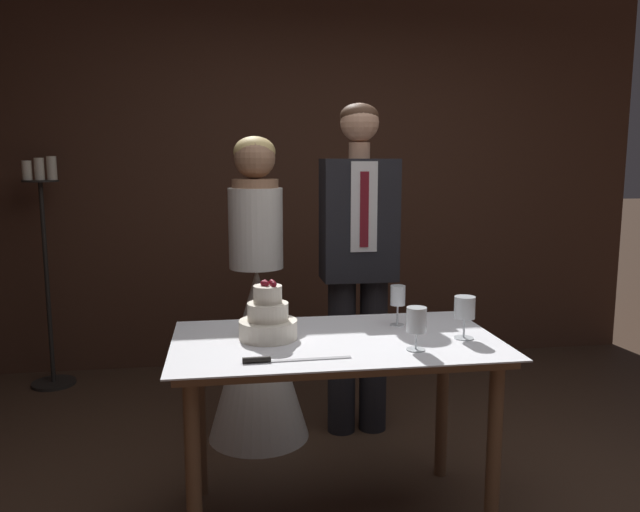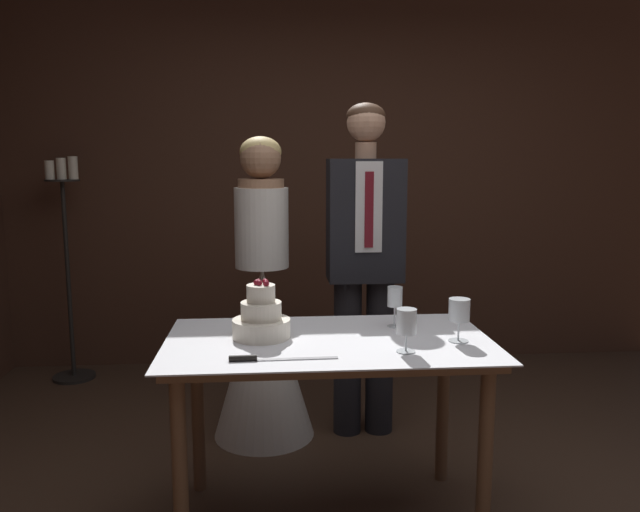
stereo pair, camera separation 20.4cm
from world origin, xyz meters
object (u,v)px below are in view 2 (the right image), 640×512
(tiered_cake, at_px, (261,318))
(wine_glass_middle, at_px, (395,299))
(candle_stand, at_px, (68,267))
(wine_glass_far, at_px, (459,311))
(bride, at_px, (263,329))
(groom, at_px, (365,255))
(cake_knife, at_px, (262,358))
(cake_table, at_px, (328,363))
(wine_glass_near, at_px, (406,324))

(tiered_cake, xyz_separation_m, wine_glass_middle, (0.57, 0.12, 0.04))
(wine_glass_middle, height_order, candle_stand, candle_stand)
(wine_glass_middle, height_order, wine_glass_far, wine_glass_middle)
(wine_glass_middle, xyz_separation_m, wine_glass_far, (0.21, -0.24, -0.00))
(bride, height_order, groom, groom)
(tiered_cake, height_order, bride, bride)
(bride, bearing_deg, tiered_cake, -89.70)
(cake_knife, bearing_deg, bride, 89.32)
(cake_table, relative_size, candle_stand, 0.86)
(bride, bearing_deg, wine_glass_far, -49.16)
(wine_glass_near, relative_size, wine_glass_middle, 0.94)
(bride, xyz_separation_m, groom, (0.54, -0.00, 0.39))
(cake_knife, relative_size, wine_glass_near, 2.38)
(bride, bearing_deg, cake_knife, -89.49)
(cake_table, bearing_deg, groom, 71.99)
(wine_glass_near, distance_m, wine_glass_middle, 0.36)
(cake_table, distance_m, wine_glass_middle, 0.41)
(wine_glass_middle, relative_size, wine_glass_far, 1.02)
(wine_glass_far, height_order, groom, groom)
(wine_glass_near, distance_m, groom, 1.03)
(cake_table, height_order, candle_stand, candle_stand)
(tiered_cake, bearing_deg, bride, 90.30)
(tiered_cake, height_order, wine_glass_near, tiered_cake)
(cake_knife, bearing_deg, wine_glass_middle, 35.12)
(wine_glass_far, bearing_deg, groom, 104.80)
(wine_glass_far, relative_size, bride, 0.11)
(cake_table, xyz_separation_m, cake_knife, (-0.26, -0.25, 0.11))
(tiered_cake, distance_m, wine_glass_far, 0.79)
(groom, bearing_deg, wine_glass_near, -89.92)
(cake_table, relative_size, bride, 0.81)
(cake_table, distance_m, groom, 0.93)
(candle_stand, bearing_deg, tiered_cake, -53.58)
(tiered_cake, relative_size, wine_glass_middle, 1.36)
(wine_glass_middle, relative_size, groom, 0.10)
(cake_knife, bearing_deg, tiered_cake, 89.87)
(cake_knife, relative_size, groom, 0.22)
(tiered_cake, bearing_deg, wine_glass_middle, 11.81)
(tiered_cake, xyz_separation_m, cake_knife, (0.01, -0.29, -0.07))
(wine_glass_middle, bearing_deg, wine_glass_near, -94.56)
(cake_table, distance_m, bride, 0.88)
(cake_knife, height_order, groom, groom)
(wine_glass_near, distance_m, wine_glass_far, 0.27)
(wine_glass_near, bearing_deg, bride, 117.98)
(wine_glass_far, bearing_deg, bride, 130.84)
(cake_knife, height_order, wine_glass_middle, wine_glass_middle)
(cake_table, bearing_deg, cake_knife, -136.72)
(wine_glass_near, xyz_separation_m, wine_glass_far, (0.24, 0.12, 0.01))
(tiered_cake, xyz_separation_m, wine_glass_near, (0.54, -0.24, 0.03))
(wine_glass_near, bearing_deg, cake_table, 145.30)
(wine_glass_far, distance_m, groom, 0.94)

